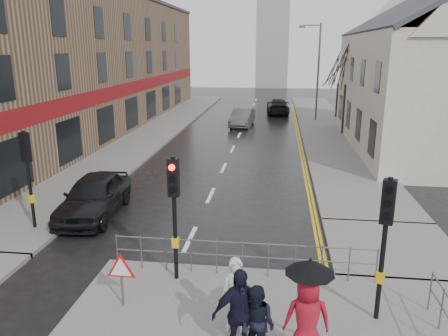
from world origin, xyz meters
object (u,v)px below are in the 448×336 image
(pedestrian_a, at_px, (236,295))
(pedestrian_d, at_px, (239,314))
(pedestrian_b, at_px, (257,324))
(car_mid, at_px, (242,118))
(car_parked, at_px, (94,196))
(pedestrian_with_umbrella, at_px, (308,309))

(pedestrian_a, distance_m, pedestrian_d, 0.82)
(pedestrian_b, relative_size, car_mid, 0.37)
(pedestrian_d, relative_size, car_mid, 0.45)
(pedestrian_b, bearing_deg, pedestrian_d, -161.79)
(pedestrian_a, xyz_separation_m, car_mid, (-2.11, 26.67, -0.30))
(pedestrian_a, relative_size, car_parked, 0.37)
(pedestrian_b, xyz_separation_m, car_mid, (-2.61, 27.54, -0.23))
(pedestrian_a, distance_m, car_mid, 26.75)
(pedestrian_with_umbrella, relative_size, car_parked, 0.48)
(pedestrian_with_umbrella, xyz_separation_m, pedestrian_d, (-1.33, -0.01, -0.21))
(pedestrian_with_umbrella, bearing_deg, car_parked, 135.71)
(pedestrian_d, height_order, car_mid, pedestrian_d)
(pedestrian_d, xyz_separation_m, car_mid, (-2.25, 27.47, -0.39))
(pedestrian_b, relative_size, pedestrian_d, 0.83)
(pedestrian_with_umbrella, bearing_deg, pedestrian_b, -175.41)
(pedestrian_with_umbrella, bearing_deg, pedestrian_d, -179.55)
(pedestrian_d, bearing_deg, pedestrian_a, 74.72)
(pedestrian_b, distance_m, pedestrian_with_umbrella, 1.03)
(pedestrian_b, relative_size, car_parked, 0.35)
(pedestrian_a, relative_size, car_mid, 0.40)
(pedestrian_a, distance_m, car_parked, 8.87)
(pedestrian_b, bearing_deg, pedestrian_a, 148.91)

